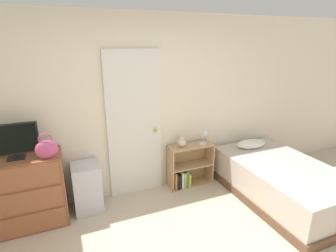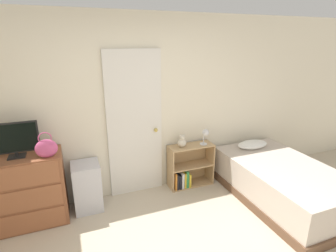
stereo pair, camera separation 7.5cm
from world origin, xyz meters
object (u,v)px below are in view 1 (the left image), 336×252
(tv, at_px, (13,141))
(desk_lamp, at_px, (205,134))
(storage_bin, at_px, (87,187))
(teddy_bear, at_px, (182,141))
(handbag, at_px, (47,149))
(bookshelf, at_px, (186,170))
(dresser, at_px, (22,193))
(bed, at_px, (281,181))

(tv, height_order, desk_lamp, tv)
(storage_bin, height_order, teddy_bear, teddy_bear)
(teddy_bear, bearing_deg, handbag, -172.29)
(teddy_bear, height_order, desk_lamp, desk_lamp)
(handbag, height_order, bookshelf, handbag)
(dresser, relative_size, tv, 1.85)
(teddy_bear, relative_size, desk_lamp, 0.81)
(desk_lamp, xyz_separation_m, bed, (0.83, -0.78, -0.57))
(tv, xyz_separation_m, desk_lamp, (2.50, 0.06, -0.28))
(handbag, distance_m, desk_lamp, 2.19)
(storage_bin, relative_size, teddy_bear, 3.28)
(dresser, distance_m, handbag, 0.68)
(dresser, relative_size, handbag, 3.16)
(dresser, bearing_deg, desk_lamp, 1.28)
(tv, xyz_separation_m, handbag, (0.33, -0.14, -0.10))
(handbag, height_order, bed, handbag)
(dresser, bearing_deg, bed, -12.26)
(desk_lamp, bearing_deg, tv, -178.55)
(dresser, height_order, bed, dresser)
(storage_bin, height_order, desk_lamp, desk_lamp)
(tv, bearing_deg, storage_bin, 4.18)
(tv, relative_size, handbag, 1.71)
(tv, bearing_deg, bed, -12.19)
(dresser, distance_m, tv, 0.67)
(desk_lamp, bearing_deg, dresser, -178.72)
(handbag, bearing_deg, bed, -10.91)
(bookshelf, distance_m, desk_lamp, 0.64)
(dresser, bearing_deg, teddy_bear, 2.57)
(dresser, bearing_deg, storage_bin, 3.57)
(bookshelf, relative_size, desk_lamp, 2.83)
(tv, height_order, bed, tv)
(teddy_bear, xyz_separation_m, bed, (1.19, -0.82, -0.49))
(handbag, distance_m, teddy_bear, 1.84)
(bed, bearing_deg, teddy_bear, 145.45)
(tv, height_order, storage_bin, tv)
(storage_bin, distance_m, bookshelf, 1.50)
(handbag, bearing_deg, storage_bin, 26.00)
(tv, xyz_separation_m, teddy_bear, (2.13, 0.10, -0.37))
(dresser, relative_size, storage_bin, 1.48)
(storage_bin, height_order, bookshelf, bookshelf)
(bed, bearing_deg, storage_bin, 163.45)
(tv, distance_m, desk_lamp, 2.51)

